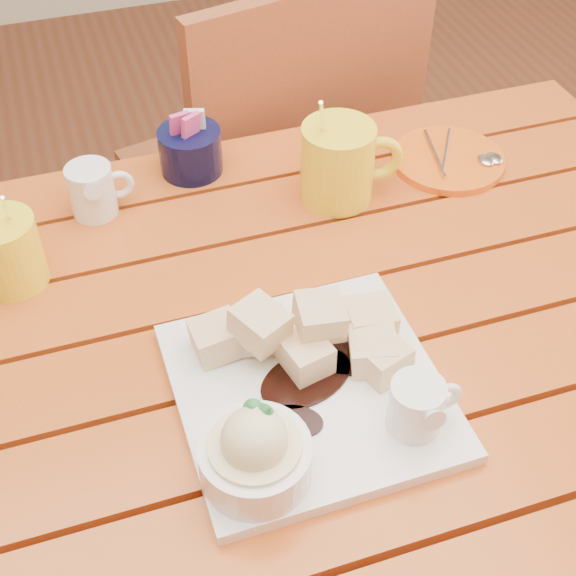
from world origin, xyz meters
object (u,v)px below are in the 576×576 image
object	(u,v)px
orange_saucer	(449,160)
chair_far	(279,174)
table	(282,393)
coffee_mug_left	(4,251)
coffee_mug_right	(340,162)
dessert_plate	(301,396)

from	to	relation	value
orange_saucer	chair_far	size ratio (longest dim) A/B	0.17
table	orange_saucer	world-z (taller)	orange_saucer
table	coffee_mug_left	size ratio (longest dim) A/B	8.75
coffee_mug_right	orange_saucer	size ratio (longest dim) A/B	1.02
dessert_plate	chair_far	world-z (taller)	chair_far
coffee_mug_left	coffee_mug_right	world-z (taller)	coffee_mug_right
orange_saucer	chair_far	xyz separation A→B (m)	(-0.15, 0.35, -0.24)
coffee_mug_right	coffee_mug_left	bearing A→B (deg)	-168.15
coffee_mug_left	orange_saucer	bearing A→B (deg)	24.29
coffee_mug_left	chair_far	size ratio (longest dim) A/B	0.15
table	coffee_mug_left	distance (m)	0.37
coffee_mug_left	dessert_plate	bearing A→B (deg)	-28.94
dessert_plate	coffee_mug_left	size ratio (longest dim) A/B	2.01
coffee_mug_left	chair_far	world-z (taller)	chair_far
dessert_plate	coffee_mug_left	bearing A→B (deg)	131.68
coffee_mug_right	chair_far	distance (m)	0.47
table	chair_far	bearing A→B (deg)	72.56
table	coffee_mug_right	world-z (taller)	coffee_mug_right
table	orange_saucer	xyz separation A→B (m)	(0.33, 0.24, 0.11)
table	chair_far	xyz separation A→B (m)	(0.19, 0.59, -0.12)
coffee_mug_left	chair_far	bearing A→B (deg)	60.09
orange_saucer	chair_far	distance (m)	0.45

